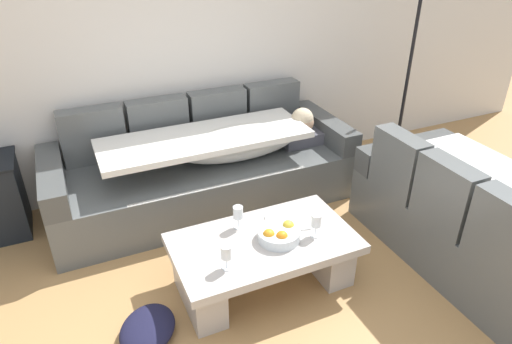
{
  "coord_description": "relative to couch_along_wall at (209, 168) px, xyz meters",
  "views": [
    {
      "loc": [
        -0.76,
        -1.69,
        2.21
      ],
      "look_at": [
        0.46,
        1.03,
        0.55
      ],
      "focal_mm": 31.91,
      "sensor_mm": 36.0,
      "label": 1
    }
  ],
  "objects": [
    {
      "name": "back_wall",
      "position": [
        -0.28,
        0.52,
        1.02
      ],
      "size": [
        9.0,
        0.1,
        2.7
      ],
      "primitive_type": "cube",
      "color": "silver",
      "rests_on": "ground_plane"
    },
    {
      "name": "couch_along_wall",
      "position": [
        0.0,
        0.0,
        0.0
      ],
      "size": [
        2.54,
        0.92,
        0.88
      ],
      "color": "#555959",
      "rests_on": "ground_plane"
    },
    {
      "name": "couch_near_window",
      "position": [
        1.47,
        -1.55,
        0.01
      ],
      "size": [
        0.92,
        1.76,
        0.88
      ],
      "rotation": [
        0.0,
        0.0,
        1.57
      ],
      "color": "#555959",
      "rests_on": "ground_plane"
    },
    {
      "name": "coffee_table",
      "position": [
        -0.02,
        -1.17,
        -0.09
      ],
      "size": [
        1.2,
        0.68,
        0.38
      ],
      "color": "#B9B2AC",
      "rests_on": "ground_plane"
    },
    {
      "name": "fruit_bowl",
      "position": [
        0.07,
        -1.21,
        0.09
      ],
      "size": [
        0.28,
        0.28,
        0.1
      ],
      "color": "silver",
      "rests_on": "coffee_table"
    },
    {
      "name": "wine_glass_near_left",
      "position": [
        -0.34,
        -1.33,
        0.17
      ],
      "size": [
        0.07,
        0.07,
        0.17
      ],
      "color": "silver",
      "rests_on": "coffee_table"
    },
    {
      "name": "wine_glass_near_right",
      "position": [
        0.31,
        -1.27,
        0.17
      ],
      "size": [
        0.07,
        0.07,
        0.17
      ],
      "color": "silver",
      "rests_on": "coffee_table"
    },
    {
      "name": "wine_glass_far_back",
      "position": [
        -0.12,
        -0.98,
        0.17
      ],
      "size": [
        0.07,
        0.07,
        0.17
      ],
      "color": "silver",
      "rests_on": "coffee_table"
    },
    {
      "name": "open_magazine",
      "position": [
        0.21,
        -1.07,
        0.06
      ],
      "size": [
        0.32,
        0.27,
        0.01
      ],
      "primitive_type": "cube",
      "rotation": [
        0.0,
        0.0,
        -0.23
      ],
      "color": "white",
      "rests_on": "coffee_table"
    },
    {
      "name": "floor_lamp",
      "position": [
        1.91,
        -0.15,
        0.79
      ],
      "size": [
        0.33,
        0.31,
        1.95
      ],
      "color": "black",
      "rests_on": "ground_plane"
    },
    {
      "name": "crumpled_garment",
      "position": [
        -0.85,
        -1.3,
        -0.27
      ],
      "size": [
        0.48,
        0.51,
        0.12
      ],
      "primitive_type": "ellipsoid",
      "rotation": [
        0.0,
        0.0,
        1.01
      ],
      "color": "#191933",
      "rests_on": "ground_plane"
    }
  ]
}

